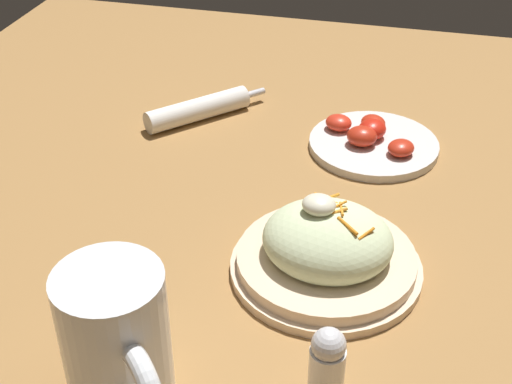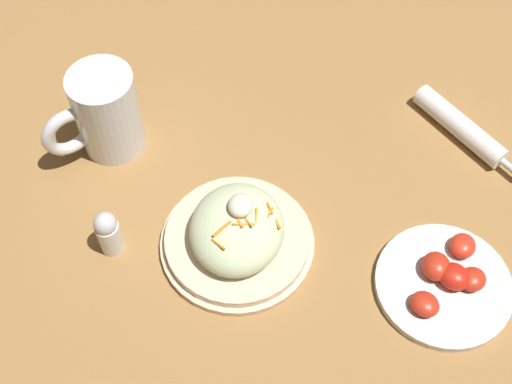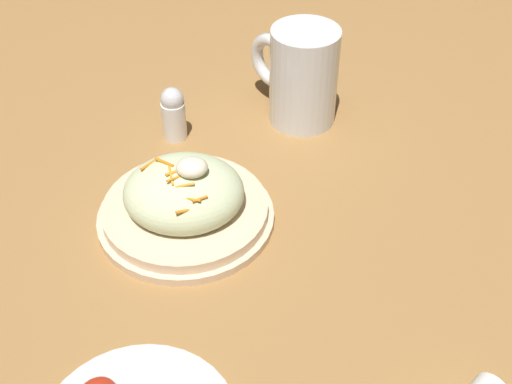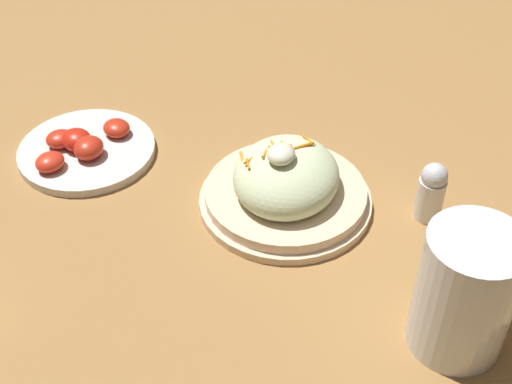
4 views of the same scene
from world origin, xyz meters
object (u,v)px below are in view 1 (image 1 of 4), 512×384
(napkin_roll, at_px, (199,109))
(tomato_plate, at_px, (372,141))
(salad_plate, at_px, (327,250))
(salt_shaker, at_px, (327,363))
(beer_mug, at_px, (118,346))

(napkin_roll, distance_m, tomato_plate, 0.27)
(salad_plate, height_order, salt_shaker, salad_plate)
(napkin_roll, bearing_deg, salt_shaker, -60.01)
(beer_mug, bearing_deg, salt_shaker, 15.12)
(tomato_plate, bearing_deg, beer_mug, -108.44)
(napkin_roll, xyz_separation_m, tomato_plate, (0.26, -0.02, -0.01))
(salad_plate, distance_m, salt_shaker, 0.17)
(salt_shaker, bearing_deg, napkin_roll, 119.99)
(salad_plate, relative_size, napkin_roll, 1.31)
(tomato_plate, bearing_deg, napkin_roll, 175.27)
(salad_plate, height_order, napkin_roll, salad_plate)
(napkin_roll, height_order, tomato_plate, tomato_plate)
(salad_plate, bearing_deg, beer_mug, -124.27)
(beer_mug, distance_m, napkin_roll, 0.53)
(beer_mug, bearing_deg, napkin_roll, 100.59)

